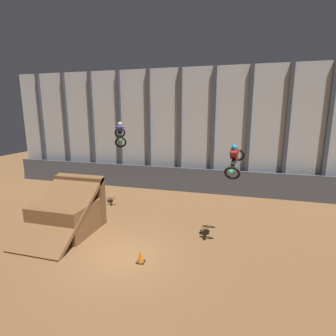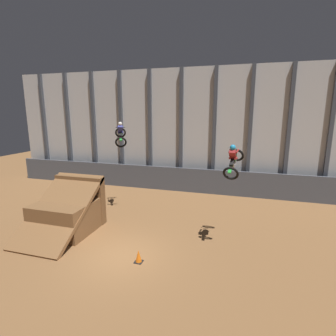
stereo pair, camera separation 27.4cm
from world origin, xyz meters
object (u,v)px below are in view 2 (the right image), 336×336
Objects in this scene: traffic_cone_near_ramp at (139,256)px; rider_bike_left_air at (121,134)px; dirt_ramp at (69,212)px; rider_bike_right_air at (233,160)px.

rider_bike_left_air is at bearing 121.70° from traffic_cone_near_ramp.
dirt_ramp reaches higher than traffic_cone_near_ramp.
rider_bike_right_air is 6.16m from traffic_cone_near_ramp.
traffic_cone_near_ramp is at bearing -85.08° from rider_bike_left_air.
traffic_cone_near_ramp is (3.55, -5.76, -4.86)m from rider_bike_left_air.
rider_bike_left_air reaches higher than rider_bike_right_air.
rider_bike_right_air is at bearing -49.51° from rider_bike_left_air.
rider_bike_left_air is 0.98× the size of rider_bike_right_air.
dirt_ramp is at bearing -139.43° from rider_bike_left_air.
traffic_cone_near_ramp is (-3.77, -2.69, -4.06)m from rider_bike_right_air.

